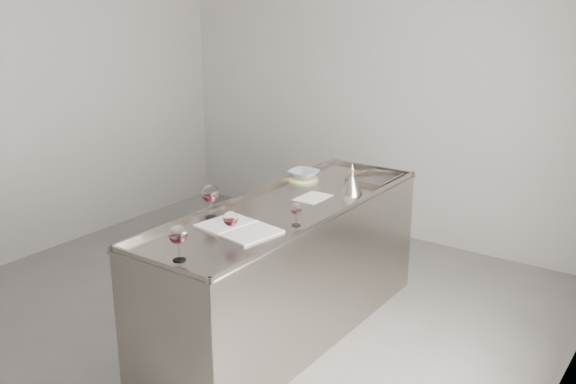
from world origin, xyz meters
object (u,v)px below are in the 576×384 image
Objects in this scene: counter at (288,271)px; wine_glass_right at (231,219)px; ceramic_bowl at (304,174)px; wine_glass_small at (296,209)px; notebook at (238,228)px; wine_funnel at (352,185)px; wine_glass_left at (211,194)px; wine_glass_middle at (178,235)px.

wine_glass_right reaches higher than counter.
wine_glass_small is at bearing -58.90° from ceramic_bowl.
wine_funnel is at bearing 87.48° from notebook.
wine_funnel is (0.14, 1.17, -0.06)m from wine_glass_right.
wine_glass_small is at bearing 20.02° from wine_glass_left.
wine_glass_left reaches higher than counter.
wine_glass_middle is 0.84m from wine_glass_small.
wine_glass_middle reaches higher than wine_glass_right.
wine_glass_small is at bearing 75.62° from wine_glass_middle.
wine_glass_middle is at bearing -87.71° from counter.
ceramic_bowl is (-0.28, 0.61, 0.52)m from counter.
wine_glass_middle is 1.58m from wine_funnel.
notebook is at bearing -133.20° from wine_glass_small.
counter is at bearing 92.29° from wine_glass_middle.
wine_glass_left is at bearing -90.00° from ceramic_bowl.
ceramic_bowl reaches higher than counter.
counter is 0.68m from wine_glass_small.
wine_glass_left is 0.41m from wine_glass_right.
wine_funnel reaches higher than ceramic_bowl.
notebook is (0.00, -0.53, 0.47)m from counter.
wine_glass_left reaches higher than wine_glass_right.
wine_glass_right is at bearing -74.80° from ceramic_bowl.
wine_glass_right is 0.77× the size of wine_funnel.
wine_glass_small is at bearing 66.79° from wine_glass_right.
counter is 10.95× the size of wine_glass_left.
wine_funnel is at bearing -13.29° from ceramic_bowl.
wine_glass_small is 0.37m from notebook.
wine_glass_right is at bearing -32.35° from wine_glass_left.
ceramic_bowl is at bearing 166.71° from wine_funnel.
wine_glass_middle is 1.71m from ceramic_bowl.
wine_funnel is at bearing 62.72° from wine_glass_left.
wine_funnel reaches higher than notebook.
wine_glass_right is at bearing -113.21° from wine_glass_small.
notebook is at bearing -89.55° from counter.
ceramic_bowl is (-0.32, 1.68, -0.10)m from wine_glass_middle.
wine_funnel is at bearing 83.18° from wine_glass_right.
wine_glass_middle is (0.32, -0.62, -0.01)m from wine_glass_left.
ceramic_bowl is (0.00, 1.06, -0.11)m from wine_glass_left.
wine_glass_left is at bearing 174.90° from notebook.
notebook is 1.17m from ceramic_bowl.
ceramic_bowl is at bearing 90.00° from wine_glass_left.
notebook is at bearing 114.77° from wine_glass_right.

